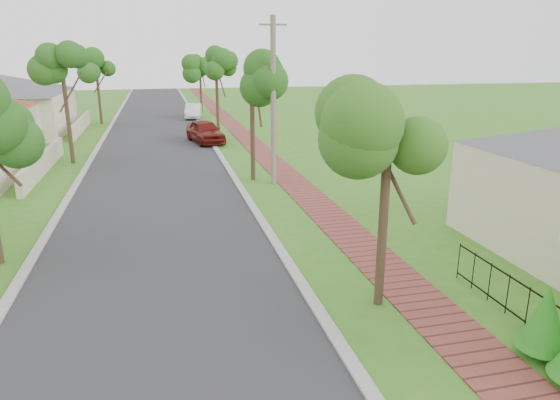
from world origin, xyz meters
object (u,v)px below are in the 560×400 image
object	(u,v)px
near_tree	(387,152)
utility_pole	(273,102)
parked_car_white	(193,111)
parked_car_red	(205,132)

from	to	relation	value
near_tree	utility_pole	world-z (taller)	utility_pole
parked_car_white	utility_pole	distance (m)	25.17
parked_car_white	utility_pole	world-z (taller)	utility_pole
parked_car_red	near_tree	xyz separation A→B (m)	(1.95, -23.63, 3.01)
parked_car_red	utility_pole	world-z (taller)	utility_pole
near_tree	parked_car_red	bearing A→B (deg)	94.72
parked_car_white	utility_pole	bearing A→B (deg)	-78.22
parked_car_white	utility_pole	xyz separation A→B (m)	(1.90, -24.90, 3.12)
utility_pole	near_tree	bearing A→B (deg)	-90.48
parked_car_red	utility_pole	size ratio (longest dim) A/B	0.59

